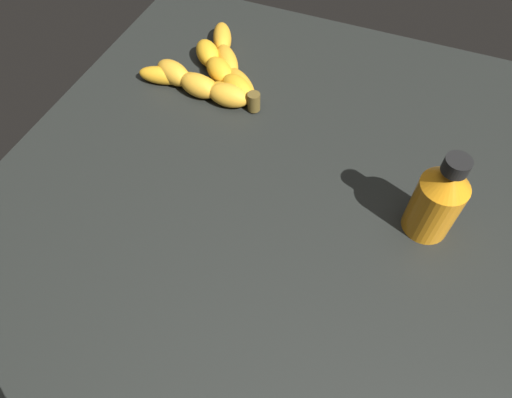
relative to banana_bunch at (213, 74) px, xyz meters
The scene contains 3 objects.
ground_plane 29.63cm from the banana_bunch, 32.87° to the left, with size 98.91×74.91×3.85cm, color black.
banana_bunch is the anchor object (origin of this frame).
honey_bottle 40.82cm from the banana_bunch, 67.69° to the left, with size 5.90×5.90×13.08cm.
Camera 1 is at (28.92, 13.33, 50.55)cm, focal length 32.11 mm.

